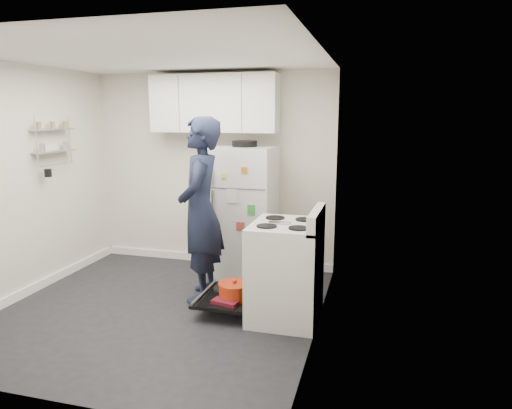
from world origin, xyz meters
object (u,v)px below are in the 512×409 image
(electric_range, at_px, (285,272))
(open_oven_door, at_px, (231,294))
(person, at_px, (201,210))
(refrigerator, at_px, (245,211))

(electric_range, height_order, open_oven_door, electric_range)
(electric_range, relative_size, person, 0.57)
(electric_range, distance_m, open_oven_door, 0.60)
(electric_range, xyz_separation_m, open_oven_door, (-0.54, -0.03, -0.27))
(open_oven_door, distance_m, refrigerator, 1.29)
(open_oven_door, relative_size, refrigerator, 0.42)
(electric_range, xyz_separation_m, refrigerator, (-0.72, 1.10, 0.33))
(electric_range, height_order, person, person)
(electric_range, distance_m, person, 1.12)
(open_oven_door, height_order, refrigerator, refrigerator)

